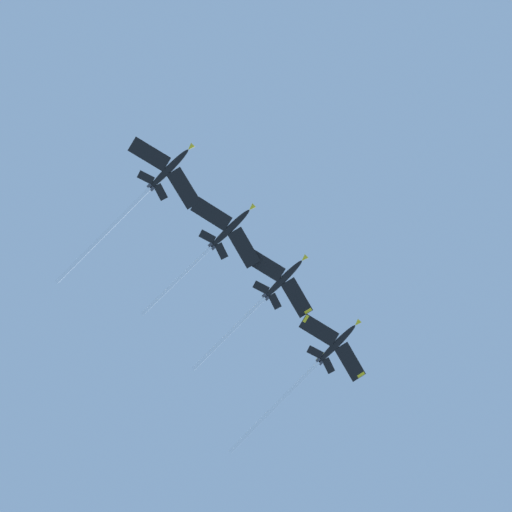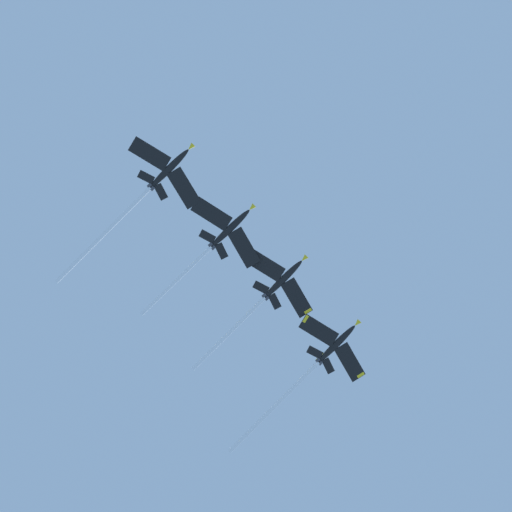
{
  "view_description": "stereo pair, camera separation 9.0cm",
  "coord_description": "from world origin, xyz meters",
  "px_view_note": "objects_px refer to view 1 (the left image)",
  "views": [
    {
      "loc": [
        19.5,
        29.03,
        1.69
      ],
      "look_at": [
        1.5,
        1.56,
        172.27
      ],
      "focal_mm": 53.75,
      "sensor_mm": 36.0,
      "label": 1
    },
    {
      "loc": [
        19.57,
        28.98,
        1.69
      ],
      "look_at": [
        1.5,
        1.56,
        172.27
      ],
      "focal_mm": 53.75,
      "sensor_mm": 36.0,
      "label": 2
    }
  ],
  "objects_px": {
    "jet_centre": "(217,242)",
    "jet_inner_right": "(147,191)",
    "jet_far_left": "(313,368)",
    "jet_inner_left": "(267,295)"
  },
  "relations": [
    {
      "from": "jet_far_left",
      "to": "jet_inner_right",
      "type": "bearing_deg",
      "value": 14.37
    },
    {
      "from": "jet_far_left",
      "to": "jet_centre",
      "type": "height_order",
      "value": "jet_centre"
    },
    {
      "from": "jet_far_left",
      "to": "jet_centre",
      "type": "bearing_deg",
      "value": 20.03
    },
    {
      "from": "jet_far_left",
      "to": "jet_inner_left",
      "type": "distance_m",
      "value": 19.98
    },
    {
      "from": "jet_centre",
      "to": "jet_inner_right",
      "type": "height_order",
      "value": "jet_centre"
    },
    {
      "from": "jet_far_left",
      "to": "jet_inner_left",
      "type": "height_order",
      "value": "jet_inner_left"
    },
    {
      "from": "jet_inner_left",
      "to": "jet_centre",
      "type": "relative_size",
      "value": 1.04
    },
    {
      "from": "jet_inner_right",
      "to": "jet_inner_left",
      "type": "bearing_deg",
      "value": -171.25
    },
    {
      "from": "jet_centre",
      "to": "jet_inner_right",
      "type": "distance_m",
      "value": 19.14
    },
    {
      "from": "jet_inner_left",
      "to": "jet_inner_right",
      "type": "bearing_deg",
      "value": 8.75
    }
  ]
}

